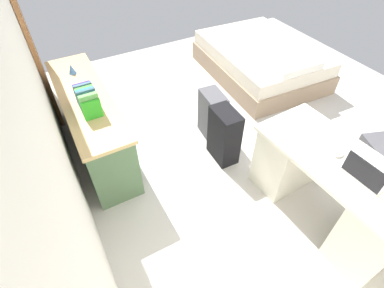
# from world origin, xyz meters

# --- Properties ---
(ground_plane) EXTENTS (5.54, 5.54, 0.00)m
(ground_plane) POSITION_xyz_m (0.00, 0.00, 0.00)
(ground_plane) COLOR beige
(wall_back) EXTENTS (4.54, 0.10, 2.61)m
(wall_back) POSITION_xyz_m (0.00, 2.05, 1.31)
(wall_back) COLOR white
(wall_back) RESTS_ON ground_plane
(door_wooden) EXTENTS (0.88, 0.05, 2.04)m
(door_wooden) POSITION_xyz_m (1.72, 1.97, 1.02)
(door_wooden) COLOR #936038
(door_wooden) RESTS_ON ground_plane
(desk) EXTENTS (1.47, 0.73, 0.74)m
(desk) POSITION_xyz_m (-1.25, 0.06, 0.38)
(desk) COLOR silver
(desk) RESTS_ON ground_plane
(credenza) EXTENTS (1.80, 0.48, 0.76)m
(credenza) POSITION_xyz_m (0.65, 1.67, 0.38)
(credenza) COLOR #4C6B47
(credenza) RESTS_ON ground_plane
(bed) EXTENTS (1.98, 1.51, 0.58)m
(bed) POSITION_xyz_m (1.06, -1.03, 0.24)
(bed) COLOR gray
(bed) RESTS_ON ground_plane
(suitcase_black) EXTENTS (0.37, 0.23, 0.64)m
(suitcase_black) POSITION_xyz_m (-0.17, 0.46, 0.32)
(suitcase_black) COLOR black
(suitcase_black) RESTS_ON ground_plane
(suitcase_spare_grey) EXTENTS (0.38, 0.25, 0.59)m
(suitcase_spare_grey) POSITION_xyz_m (0.22, 0.36, 0.30)
(suitcase_spare_grey) COLOR #4C4C51
(suitcase_spare_grey) RESTS_ON ground_plane
(laptop) EXTENTS (0.32, 0.23, 0.21)m
(laptop) POSITION_xyz_m (-1.45, 0.06, 0.79)
(laptop) COLOR silver
(laptop) RESTS_ON desk
(computer_mouse) EXTENTS (0.06, 0.10, 0.03)m
(computer_mouse) POSITION_xyz_m (-1.19, 0.03, 0.75)
(computer_mouse) COLOR white
(computer_mouse) RESTS_ON desk
(book_row) EXTENTS (0.35, 0.17, 0.24)m
(book_row) POSITION_xyz_m (0.39, 1.67, 0.87)
(book_row) COLOR green
(book_row) RESTS_ON credenza
(figurine_small) EXTENTS (0.08, 0.08, 0.11)m
(figurine_small) POSITION_xyz_m (1.13, 1.67, 0.82)
(figurine_small) COLOR #4C7FBF
(figurine_small) RESTS_ON credenza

